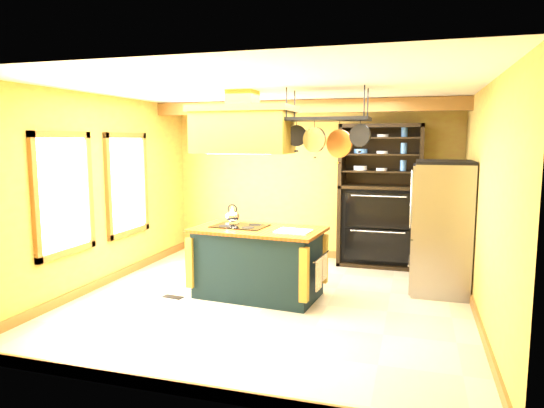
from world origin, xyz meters
The scene contains 15 objects.
floor centered at (0.00, 0.00, 0.00)m, with size 5.00×5.00×0.00m, color beige.
ceiling centered at (0.00, 0.00, 2.70)m, with size 5.00×5.00×0.00m, color white.
wall_back centered at (0.00, 2.50, 1.35)m, with size 5.00×0.02×2.70m, color gold.
wall_front centered at (0.00, -2.50, 1.35)m, with size 5.00×0.02×2.70m, color gold.
wall_left centered at (-2.50, 0.00, 1.35)m, with size 0.02×5.00×2.70m, color gold.
wall_right centered at (2.50, 0.00, 1.35)m, with size 0.02×5.00×2.70m, color gold.
ceiling_beam centered at (0.00, 1.70, 2.59)m, with size 5.00×0.15×0.20m, color brown.
window_near centered at (-2.47, -0.80, 1.40)m, with size 0.06×1.06×1.56m.
window_far centered at (-2.47, 0.60, 1.40)m, with size 0.06×1.06×1.56m.
kitchen_island centered at (-0.22, 0.12, 0.47)m, with size 1.77×1.09×1.11m.
range_hood centered at (-0.41, 0.12, 2.23)m, with size 1.32×0.75×0.80m.
pot_rack centered at (0.69, 0.12, 2.23)m, with size 1.09×0.52×0.85m.
refrigerator centered at (2.10, 1.03, 0.86)m, with size 0.76×0.90×1.76m.
hutch centered at (1.20, 2.25, 0.90)m, with size 1.32×0.60×2.33m.
floor_register centered at (-1.28, -0.27, 0.01)m, with size 0.28×0.12×0.01m, color black.
Camera 1 is at (1.75, -5.84, 2.07)m, focal length 32.00 mm.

